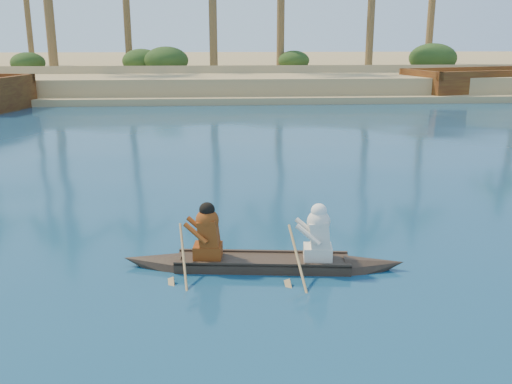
{
  "coord_description": "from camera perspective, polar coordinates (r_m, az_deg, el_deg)",
  "views": [
    {
      "loc": [
        7.28,
        -8.59,
        3.67
      ],
      "look_at": [
        8.0,
        1.55,
        0.85
      ],
      "focal_mm": 40.0,
      "sensor_mm": 36.0,
      "label": 1
    }
  ],
  "objects": [
    {
      "name": "sandy_embankment",
      "position": [
        56.04,
        -11.77,
        11.96
      ],
      "size": [
        150.0,
        51.0,
        1.5
      ],
      "color": "tan",
      "rests_on": "ground"
    },
    {
      "name": "shrub_cluster",
      "position": [
        40.82,
        -14.63,
        11.54
      ],
      "size": [
        100.0,
        6.0,
        2.4
      ],
      "primitive_type": null,
      "color": "#233E16",
      "rests_on": "ground"
    },
    {
      "name": "canoe",
      "position": [
        9.27,
        0.66,
        -6.2
      ],
      "size": [
        4.62,
        1.11,
        1.26
      ],
      "rotation": [
        0.0,
        0.0,
        -0.11
      ],
      "color": "#36291D",
      "rests_on": "ground"
    },
    {
      "name": "barge_right",
      "position": [
        38.76,
        23.08,
        9.87
      ],
      "size": [
        12.38,
        6.9,
        1.96
      ],
      "rotation": [
        0.0,
        0.0,
        0.27
      ],
      "color": "brown",
      "rests_on": "ground"
    }
  ]
}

